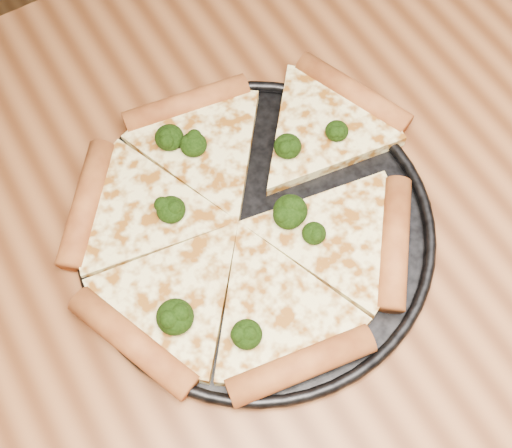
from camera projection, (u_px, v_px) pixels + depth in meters
ground at (271, 436)px, 1.29m from camera, size 4.00×4.00×0.00m
dining_table at (284, 332)px, 0.70m from camera, size 1.20×0.90×0.75m
pizza_pan at (256, 228)px, 0.64m from camera, size 0.33×0.33×0.02m
pizza at (243, 217)px, 0.64m from camera, size 0.38×0.33×0.03m
broccoli_florets at (237, 209)px, 0.63m from camera, size 0.25×0.23×0.02m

